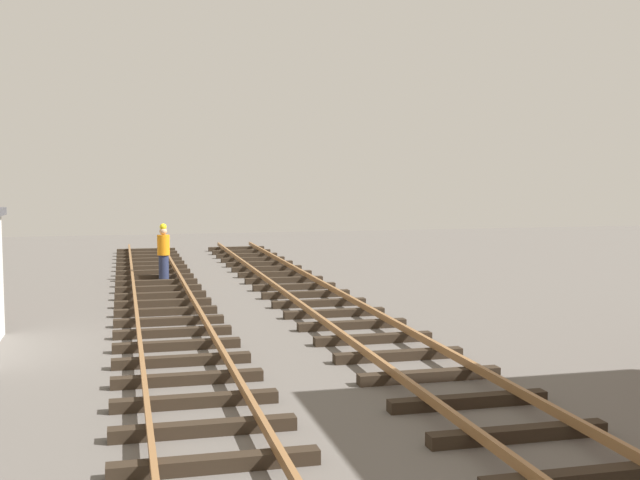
# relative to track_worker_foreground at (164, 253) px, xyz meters

# --- Properties ---
(track_worker_foreground) EXTENTS (0.40, 0.40, 1.87)m
(track_worker_foreground) POSITION_rel_track_worker_foreground_xyz_m (0.00, 0.00, 0.00)
(track_worker_foreground) COLOR #262D4C
(track_worker_foreground) RESTS_ON ground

